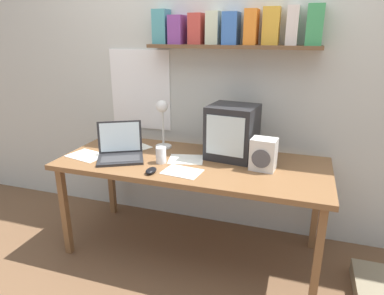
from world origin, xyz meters
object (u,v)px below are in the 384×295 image
Objects in this scene: open_notebook at (137,147)px; loose_paper_near_monitor at (186,159)px; desk_lamp at (162,118)px; printed_handout at (182,172)px; crt_monitor at (232,132)px; loose_paper_near_laptop at (87,156)px; juice_glass at (161,156)px; corner_desk at (192,168)px; computer_mouse at (151,171)px; laptop at (120,149)px; space_heater at (263,154)px.

loose_paper_near_monitor is at bearing -16.91° from open_notebook.
printed_handout is (0.29, -0.38, -0.24)m from desk_lamp.
crt_monitor is 1.23× the size of loose_paper_near_laptop.
printed_handout is at bearing -72.84° from desk_lamp.
printed_handout is at bearing -29.96° from juice_glass.
corner_desk is 0.34m from computer_mouse.
corner_desk is 4.68× the size of laptop.
juice_glass is at bearing 4.18° from loose_paper_near_laptop.
corner_desk is 0.77m from loose_paper_near_laptop.
desk_lamp is 1.53× the size of open_notebook.
space_heater is at bearing -22.29° from laptop.
laptop reaches higher than space_heater.
corner_desk is 0.52m from laptop.
loose_paper_near_monitor is 0.22m from printed_handout.
desk_lamp reaches higher than open_notebook.
crt_monitor reaches higher than printed_handout.
crt_monitor is 1.36× the size of loose_paper_near_monitor.
juice_glass is (-0.19, -0.09, 0.10)m from corner_desk.
computer_mouse reaches higher than corner_desk.
juice_glass reaches higher than printed_handout.
juice_glass is at bearing -28.16° from laptop.
space_heater is at bearing -8.56° from open_notebook.
computer_mouse is (-0.18, -0.28, 0.07)m from corner_desk.
laptop reaches higher than printed_handout.
juice_glass is 0.18m from loose_paper_near_monitor.
computer_mouse is 0.20m from printed_handout.
space_heater is at bearing -1.16° from loose_paper_near_monitor.
computer_mouse is 0.35× the size of loose_paper_near_laptop.
crt_monitor is at bearing 16.98° from loose_paper_near_laptop.
loose_paper_near_laptop is at bearing 161.58° from laptop.
crt_monitor reaches higher than loose_paper_near_laptop.
space_heater is at bearing -32.76° from desk_lamp.
space_heater is 0.72m from computer_mouse.
laptop is 1.04× the size of desk_lamp.
juice_glass is 0.43× the size of printed_handout.
juice_glass is at bearing -89.92° from desk_lamp.
crt_monitor is 0.99× the size of desk_lamp.
laptop is (-0.74, -0.26, -0.12)m from crt_monitor.
computer_mouse is at bearing -86.91° from juice_glass.
open_notebook is 0.89× the size of loose_paper_near_monitor.
open_notebook is (-0.32, 0.43, -0.01)m from computer_mouse.
juice_glass is 0.40× the size of loose_paper_near_monitor.
space_heater is at bearing 23.42° from printed_handout.
printed_handout is at bearing -40.42° from laptop.
juice_glass reaches higher than open_notebook.
desk_lamp reaches higher than crt_monitor.
open_notebook is at bearing 144.52° from printed_handout.
printed_handout is at bearing -77.42° from loose_paper_near_monitor.
laptop is (-0.50, -0.09, 0.12)m from corner_desk.
printed_handout and loose_paper_near_laptop have the same top height.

